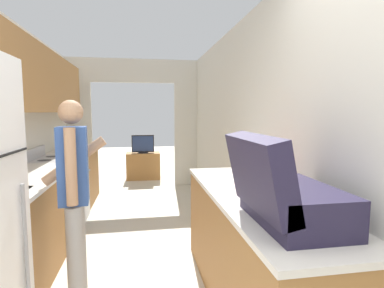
% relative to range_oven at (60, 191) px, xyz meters
% --- Properties ---
extents(wall_left, '(0.38, 7.46, 2.50)m').
position_rel_range_oven_xyz_m(wall_left, '(-0.25, -0.88, 1.08)').
color(wall_left, silver).
rests_on(wall_left, ground_plane).
extents(wall_right, '(0.06, 7.46, 2.50)m').
position_rel_range_oven_xyz_m(wall_right, '(2.22, -1.29, 0.80)').
color(wall_right, silver).
rests_on(wall_right, ground_plane).
extents(wall_far_with_doorway, '(2.89, 0.06, 2.50)m').
position_rel_range_oven_xyz_m(wall_far_with_doorway, '(0.94, 1.87, 0.99)').
color(wall_far_with_doorway, silver).
rests_on(wall_far_with_doorway, ground_plane).
extents(counter_left, '(0.62, 3.77, 0.89)m').
position_rel_range_oven_xyz_m(counter_left, '(-0.01, -0.46, -0.00)').
color(counter_left, '#9E6B38').
rests_on(counter_left, ground_plane).
extents(counter_right, '(0.62, 2.09, 0.89)m').
position_rel_range_oven_xyz_m(counter_right, '(1.89, -2.06, -0.01)').
color(counter_right, '#9E6B38').
rests_on(counter_right, ground_plane).
extents(range_oven, '(0.66, 0.75, 1.03)m').
position_rel_range_oven_xyz_m(range_oven, '(0.00, 0.00, 0.00)').
color(range_oven, '#B7B7BC').
rests_on(range_oven, ground_plane).
extents(person, '(0.51, 0.40, 1.57)m').
position_rel_range_oven_xyz_m(person, '(0.56, -1.74, 0.39)').
color(person, '#9E9E9E').
rests_on(person, ground_plane).
extents(suitcase, '(0.50, 0.65, 0.48)m').
position_rel_range_oven_xyz_m(suitcase, '(1.81, -2.64, 0.60)').
color(suitcase, '#231E38').
rests_on(suitcase, counter_right).
extents(book_stack, '(0.24, 0.31, 0.11)m').
position_rel_range_oven_xyz_m(book_stack, '(1.92, -1.95, 0.49)').
color(book_stack, red).
rests_on(book_stack, counter_right).
extents(tv_cabinet, '(0.73, 0.42, 0.58)m').
position_rel_range_oven_xyz_m(tv_cabinet, '(1.11, 2.57, -0.16)').
color(tv_cabinet, '#9E6B38').
rests_on(tv_cabinet, ground_plane).
extents(television, '(0.48, 0.16, 0.40)m').
position_rel_range_oven_xyz_m(television, '(1.11, 2.53, 0.33)').
color(television, black).
rests_on(television, tv_cabinet).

